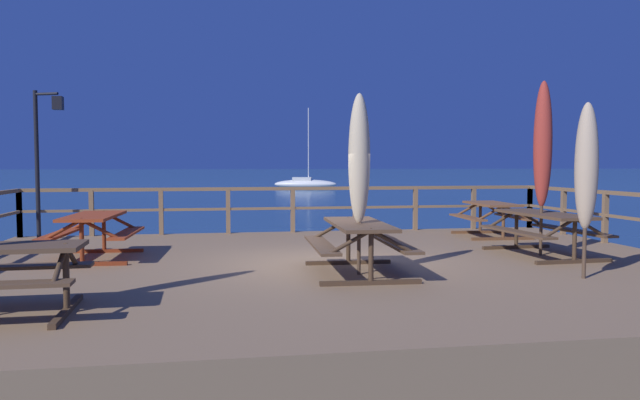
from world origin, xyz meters
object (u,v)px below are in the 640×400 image
(picnic_table_back_right, at_px, (543,224))
(picnic_table_back_left, at_px, (491,212))
(lamp_post_hooked, at_px, (44,142))
(sailboat_distant, at_px, (305,184))
(patio_umbrella_short_back, at_px, (586,167))
(patio_umbrella_tall_front, at_px, (359,160))
(picnic_table_mid_centre, at_px, (359,236))
(patio_umbrella_tall_back_right, at_px, (543,145))
(picnic_table_front_right, at_px, (93,227))

(picnic_table_back_right, distance_m, picnic_table_back_left, 2.84)
(lamp_post_hooked, bearing_deg, sailboat_distant, 74.63)
(picnic_table_back_right, height_order, lamp_post_hooked, lamp_post_hooked)
(patio_umbrella_short_back, relative_size, patio_umbrella_tall_front, 0.94)
(patio_umbrella_short_back, xyz_separation_m, sailboat_distant, (3.21, 49.54, -1.80))
(picnic_table_back_right, distance_m, lamp_post_hooked, 10.22)
(patio_umbrella_tall_front, distance_m, sailboat_distant, 49.14)
(picnic_table_mid_centre, distance_m, patio_umbrella_tall_back_right, 4.07)
(patio_umbrella_tall_front, height_order, sailboat_distant, sailboat_distant)
(picnic_table_back_left, bearing_deg, picnic_table_mid_centre, -135.02)
(picnic_table_front_right, bearing_deg, sailboat_distant, 77.30)
(picnic_table_back_left, relative_size, patio_umbrella_short_back, 0.69)
(picnic_table_back_left, height_order, sailboat_distant, sailboat_distant)
(picnic_table_front_right, xyz_separation_m, sailboat_distant, (10.47, 46.48, -0.76))
(picnic_table_back_left, bearing_deg, lamp_post_hooked, 174.17)
(picnic_table_mid_centre, relative_size, sailboat_distant, 0.27)
(picnic_table_back_right, bearing_deg, lamp_post_hooked, 157.85)
(patio_umbrella_tall_front, bearing_deg, picnic_table_back_right, 19.11)
(lamp_post_hooked, bearing_deg, patio_umbrella_tall_back_right, -22.33)
(patio_umbrella_tall_front, distance_m, lamp_post_hooked, 7.63)
(patio_umbrella_tall_front, height_order, lamp_post_hooked, lamp_post_hooked)
(patio_umbrella_short_back, bearing_deg, picnic_table_back_left, 79.17)
(picnic_table_back_left, bearing_deg, picnic_table_front_right, -167.07)
(patio_umbrella_short_back, distance_m, patio_umbrella_tall_front, 3.21)
(patio_umbrella_tall_front, xyz_separation_m, sailboat_distant, (6.31, 48.69, -1.90))
(patio_umbrella_short_back, xyz_separation_m, patio_umbrella_tall_front, (-3.10, 0.85, 0.10))
(patio_umbrella_tall_front, bearing_deg, picnic_table_mid_centre, 79.83)
(sailboat_distant, bearing_deg, picnic_table_front_right, -102.70)
(picnic_table_back_right, relative_size, picnic_table_front_right, 1.15)
(picnic_table_back_left, bearing_deg, patio_umbrella_tall_front, -134.63)
(patio_umbrella_tall_front, relative_size, lamp_post_hooked, 0.83)
(picnic_table_front_right, relative_size, patio_umbrella_tall_back_right, 0.62)
(picnic_table_back_left, xyz_separation_m, sailboat_distant, (2.27, 44.60, -0.76))
(patio_umbrella_tall_back_right, height_order, patio_umbrella_short_back, patio_umbrella_tall_back_right)
(picnic_table_back_right, distance_m, picnic_table_front_right, 7.90)
(picnic_table_front_right, bearing_deg, picnic_table_back_left, 12.93)
(patio_umbrella_tall_front, relative_size, sailboat_distant, 0.35)
(patio_umbrella_tall_back_right, distance_m, patio_umbrella_tall_front, 3.86)
(patio_umbrella_tall_back_right, xyz_separation_m, patio_umbrella_short_back, (-0.54, -2.11, -0.38))
(picnic_table_mid_centre, distance_m, lamp_post_hooked, 7.74)
(patio_umbrella_tall_back_right, distance_m, sailboat_distant, 47.56)
(patio_umbrella_short_back, bearing_deg, picnic_table_back_right, 74.51)
(picnic_table_mid_centre, bearing_deg, lamp_post_hooked, 138.57)
(patio_umbrella_short_back, bearing_deg, sailboat_distant, 86.29)
(picnic_table_back_right, relative_size, lamp_post_hooked, 0.69)
(picnic_table_back_left, relative_size, patio_umbrella_tall_front, 0.65)
(picnic_table_back_right, bearing_deg, patio_umbrella_tall_back_right, -165.00)
(patio_umbrella_tall_back_right, xyz_separation_m, lamp_post_hooked, (-9.31, 3.82, 0.14))
(picnic_table_front_right, height_order, patio_umbrella_tall_back_right, patio_umbrella_tall_back_right)
(picnic_table_front_right, xyz_separation_m, patio_umbrella_tall_front, (4.16, -2.21, 1.14))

